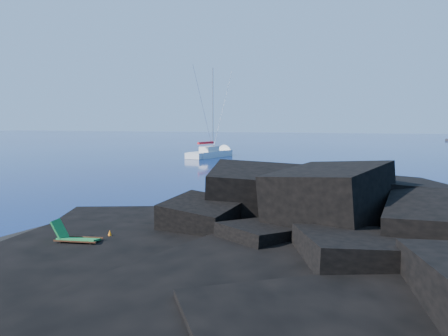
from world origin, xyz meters
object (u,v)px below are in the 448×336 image
Objects in this scene: sunbather at (120,233)px; marker_cone at (110,236)px; deck_chair at (78,233)px; distant_boat_a at (448,141)px; sailboat at (211,157)px.

sunbather is 3.12× the size of marker_cone.
deck_chair reaches higher than distant_boat_a.
distant_boat_a is at bearing 72.62° from sailboat.
marker_cone is (13.60, -46.25, 0.61)m from sailboat.
deck_chair is 2.23m from sunbather.
sailboat is 8.33× the size of sunbather.
sailboat is 48.21m from marker_cone.
marker_cone reaches higher than distant_boat_a.
marker_cone is 126.11m from distant_boat_a.
sailboat is 7.51× the size of deck_chair.
deck_chair reaches higher than sunbather.
marker_cone reaches higher than sunbather.
marker_cone is (0.09, -0.91, 0.09)m from sunbather.
sunbather is at bearing 95.42° from marker_cone.
marker_cone is 0.13× the size of distant_boat_a.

